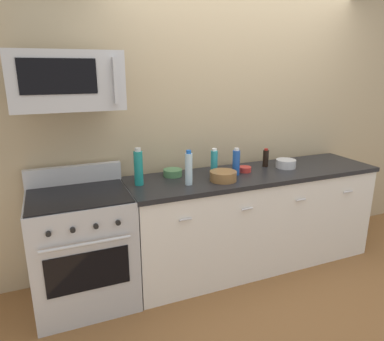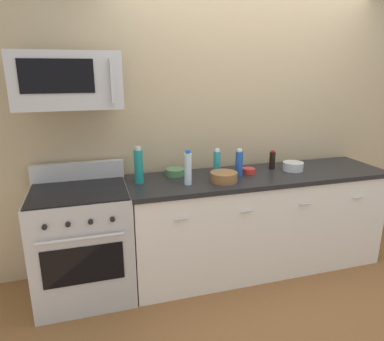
% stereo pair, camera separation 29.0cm
% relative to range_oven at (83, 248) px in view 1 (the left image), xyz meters
% --- Properties ---
extents(ground_plane, '(6.55, 6.55, 0.00)m').
position_rel_range_oven_xyz_m(ground_plane, '(1.56, -0.00, -0.47)').
color(ground_plane, brown).
extents(back_wall, '(5.46, 0.10, 2.70)m').
position_rel_range_oven_xyz_m(back_wall, '(1.56, 0.41, 0.88)').
color(back_wall, tan).
rests_on(back_wall, ground_plane).
extents(counter_unit, '(2.37, 0.66, 0.92)m').
position_rel_range_oven_xyz_m(counter_unit, '(1.56, -0.00, -0.01)').
color(counter_unit, silver).
rests_on(counter_unit, ground_plane).
extents(range_oven, '(0.76, 0.69, 1.07)m').
position_rel_range_oven_xyz_m(range_oven, '(0.00, 0.00, 0.00)').
color(range_oven, '#B7BABF').
rests_on(range_oven, ground_plane).
extents(microwave, '(0.74, 0.44, 0.40)m').
position_rel_range_oven_xyz_m(microwave, '(0.00, 0.04, 1.28)').
color(microwave, '#B7BABF').
extents(bottle_sparkling_teal, '(0.07, 0.07, 0.31)m').
position_rel_range_oven_xyz_m(bottle_sparkling_teal, '(0.48, 0.05, 0.60)').
color(bottle_sparkling_teal, '#197F7A').
rests_on(bottle_sparkling_teal, countertop_slab).
extents(bottle_dish_soap, '(0.06, 0.06, 0.24)m').
position_rel_range_oven_xyz_m(bottle_dish_soap, '(1.18, 0.09, 0.56)').
color(bottle_dish_soap, teal).
rests_on(bottle_dish_soap, countertop_slab).
extents(bottle_soy_sauce_dark, '(0.05, 0.05, 0.18)m').
position_rel_range_oven_xyz_m(bottle_soy_sauce_dark, '(1.75, 0.12, 0.54)').
color(bottle_soy_sauce_dark, black).
rests_on(bottle_soy_sauce_dark, countertop_slab).
extents(bottle_soda_blue, '(0.07, 0.07, 0.24)m').
position_rel_range_oven_xyz_m(bottle_soda_blue, '(1.35, -0.01, 0.57)').
color(bottle_soda_blue, '#1E4CA5').
rests_on(bottle_soda_blue, countertop_slab).
extents(bottle_water_clear, '(0.06, 0.06, 0.29)m').
position_rel_range_oven_xyz_m(bottle_water_clear, '(0.86, -0.10, 0.59)').
color(bottle_water_clear, silver).
rests_on(bottle_water_clear, countertop_slab).
extents(bowl_green_glaze, '(0.17, 0.17, 0.06)m').
position_rel_range_oven_xyz_m(bowl_green_glaze, '(0.82, 0.17, 0.48)').
color(bowl_green_glaze, '#477A4C').
rests_on(bowl_green_glaze, countertop_slab).
extents(bowl_wooden_salad, '(0.23, 0.23, 0.08)m').
position_rel_range_oven_xyz_m(bowl_wooden_salad, '(1.17, -0.11, 0.49)').
color(bowl_wooden_salad, brown).
rests_on(bowl_wooden_salad, countertop_slab).
extents(bowl_steel_prep, '(0.19, 0.19, 0.08)m').
position_rel_range_oven_xyz_m(bowl_steel_prep, '(1.91, 0.02, 0.49)').
color(bowl_steel_prep, '#B2B5BA').
rests_on(bowl_steel_prep, countertop_slab).
extents(bowl_red_small, '(0.12, 0.12, 0.05)m').
position_rel_range_oven_xyz_m(bowl_red_small, '(1.47, 0.05, 0.48)').
color(bowl_red_small, '#B72D28').
rests_on(bowl_red_small, countertop_slab).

